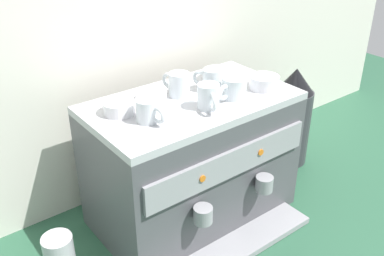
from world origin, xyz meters
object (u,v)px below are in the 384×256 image
espresso_machine (193,160)px  ceramic_bowl_0 (264,82)px  ceramic_cup_2 (210,97)px  ceramic_cup_3 (233,88)px  ceramic_cup_4 (149,111)px  ceramic_bowl_2 (151,97)px  ceramic_bowl_3 (119,108)px  coffee_grinder (292,117)px  ceramic_cup_1 (178,84)px  ceramic_bowl_1 (218,75)px  ceramic_cup_0 (211,80)px

espresso_machine → ceramic_bowl_0: ceramic_bowl_0 is taller
ceramic_cup_2 → ceramic_cup_3: size_ratio=0.89×
ceramic_cup_2 → ceramic_cup_4: 0.19m
ceramic_bowl_2 → ceramic_bowl_3: bearing=-176.8°
coffee_grinder → ceramic_cup_3: bearing=-166.7°
ceramic_bowl_0 → ceramic_bowl_3: ceramic_bowl_0 is taller
ceramic_cup_1 → ceramic_bowl_1: ceramic_cup_1 is taller
ceramic_bowl_1 → ceramic_bowl_2: 0.28m
ceramic_bowl_0 → ceramic_cup_1: bearing=153.8°
ceramic_bowl_0 → coffee_grinder: (0.29, 0.10, -0.26)m
ceramic_cup_1 → ceramic_bowl_3: ceramic_cup_1 is taller
ceramic_cup_3 → ceramic_bowl_0: bearing=-1.8°
ceramic_cup_2 → ceramic_bowl_2: ceramic_cup_2 is taller
ceramic_bowl_0 → coffee_grinder: ceramic_bowl_0 is taller
ceramic_bowl_0 → ceramic_bowl_3: bearing=164.8°
ceramic_cup_4 → ceramic_bowl_0: bearing=-4.1°
ceramic_cup_3 → ceramic_bowl_2: 0.25m
coffee_grinder → ceramic_bowl_1: bearing=172.9°
espresso_machine → ceramic_cup_0: ceramic_cup_0 is taller
ceramic_bowl_1 → ceramic_bowl_2: size_ratio=1.11×
ceramic_cup_2 → ceramic_cup_3: ceramic_cup_2 is taller
espresso_machine → ceramic_bowl_2: (-0.11, 0.06, 0.24)m
ceramic_cup_1 → ceramic_bowl_1: 0.19m
ceramic_cup_0 → ceramic_bowl_1: ceramic_cup_0 is taller
ceramic_cup_0 → ceramic_cup_2: size_ratio=0.94×
ceramic_cup_2 → coffee_grinder: bearing=12.0°
ceramic_cup_0 → ceramic_cup_3: ceramic_cup_0 is taller
espresso_machine → coffee_grinder: espresso_machine is taller
ceramic_cup_2 → ceramic_bowl_1: bearing=42.8°
ceramic_cup_1 → ceramic_bowl_3: (-0.21, 0.00, -0.02)m
ceramic_bowl_3 → coffee_grinder: (0.75, -0.02, -0.25)m
ceramic_bowl_3 → ceramic_cup_4: bearing=-67.4°
espresso_machine → ceramic_cup_2: ceramic_cup_2 is taller
espresso_machine → ceramic_bowl_2: 0.27m
ceramic_cup_2 → ceramic_bowl_2: size_ratio=1.03×
ceramic_cup_4 → ceramic_bowl_3: ceramic_cup_4 is taller
ceramic_bowl_2 → ceramic_cup_2: bearing=-50.9°
ceramic_bowl_1 → ceramic_bowl_3: size_ratio=1.16×
ceramic_bowl_1 → espresso_machine: bearing=-154.9°
ceramic_bowl_1 → coffee_grinder: bearing=-7.1°
ceramic_cup_0 → ceramic_bowl_1: (0.08, 0.06, -0.02)m
espresso_machine → ceramic_cup_1: (-0.02, 0.05, 0.26)m
ceramic_cup_3 → ceramic_bowl_2: ceramic_cup_3 is taller
ceramic_cup_1 → ceramic_bowl_3: bearing=179.6°
espresso_machine → ceramic_cup_0: (0.09, 0.02, 0.25)m
espresso_machine → ceramic_bowl_2: bearing=150.8°
ceramic_cup_2 → ceramic_bowl_3: bearing=149.4°
espresso_machine → ceramic_bowl_0: size_ratio=6.75×
ceramic_bowl_1 → ceramic_cup_0: bearing=-144.3°
ceramic_cup_0 → ceramic_bowl_1: bearing=35.7°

